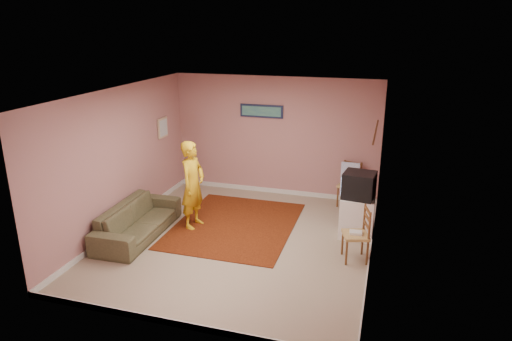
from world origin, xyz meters
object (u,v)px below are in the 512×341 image
(chair_a, at_px, (350,180))
(sofa, at_px, (138,220))
(chair_b, at_px, (356,229))
(tv_cabinet, at_px, (357,217))
(person, at_px, (193,185))
(crt_tv, at_px, (359,185))

(chair_a, relative_size, sofa, 0.25)
(chair_b, height_order, sofa, chair_b)
(tv_cabinet, height_order, person, person)
(crt_tv, relative_size, sofa, 0.29)
(crt_tv, distance_m, person, 2.98)
(chair_a, xyz_separation_m, person, (-2.68, -1.85, 0.26))
(chair_b, xyz_separation_m, sofa, (-3.80, -0.21, -0.25))
(tv_cabinet, xyz_separation_m, sofa, (-3.75, -1.10, -0.08))
(person, bearing_deg, chair_a, -48.40)
(chair_a, bearing_deg, person, -132.63)
(person, bearing_deg, sofa, 136.32)
(crt_tv, height_order, chair_a, crt_tv)
(crt_tv, bearing_deg, chair_b, -79.22)
(chair_a, bearing_deg, sofa, -131.50)
(chair_a, relative_size, chair_b, 1.01)
(tv_cabinet, xyz_separation_m, crt_tv, (-0.01, 0.00, 0.60))
(chair_b, height_order, person, person)
(crt_tv, relative_size, chair_a, 1.17)
(tv_cabinet, bearing_deg, person, -171.38)
(person, bearing_deg, tv_cabinet, -74.46)
(crt_tv, bearing_deg, chair_a, 108.07)
(chair_b, distance_m, sofa, 3.81)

